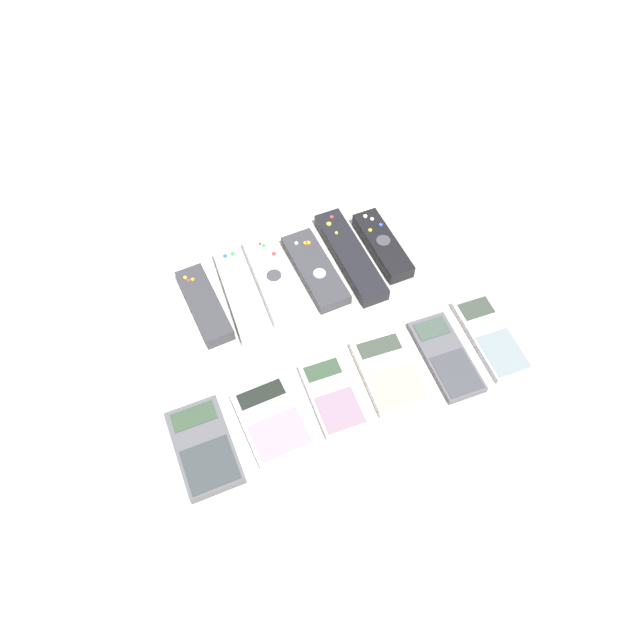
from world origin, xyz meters
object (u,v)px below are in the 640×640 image
object	(u,v)px
calculator_0	(204,447)
calculator_5	(491,336)
remote_1	(239,294)
remote_4	(350,256)
remote_0	(204,305)
remote_2	(274,279)
remote_3	(315,270)
calculator_2	(333,395)
remote_5	(382,245)
calculator_3	(390,372)
calculator_4	(446,356)
calculator_1	(272,420)

from	to	relation	value
calculator_0	calculator_5	world-z (taller)	calculator_0
remote_1	remote_4	xyz separation A→B (m)	(0.21, 0.00, 0.00)
remote_0	remote_2	size ratio (longest dim) A/B	0.85
remote_0	remote_3	bearing A→B (deg)	-3.44
calculator_2	remote_0	bearing A→B (deg)	121.48
remote_2	remote_3	world-z (taller)	remote_2
remote_5	calculator_3	size ratio (longest dim) A/B	1.13
calculator_0	calculator_3	xyz separation A→B (m)	(0.30, 0.01, -0.00)
remote_1	calculator_4	world-z (taller)	remote_1
remote_0	calculator_4	xyz separation A→B (m)	(0.32, -0.24, -0.01)
remote_0	remote_5	world-z (taller)	remote_5
remote_0	calculator_2	size ratio (longest dim) A/B	1.23
remote_4	calculator_0	distance (m)	0.42
remote_1	calculator_5	distance (m)	0.42
remote_0	remote_1	distance (m)	0.06
remote_3	calculator_4	world-z (taller)	remote_3
remote_5	calculator_2	size ratio (longest dim) A/B	1.20
calculator_0	calculator_3	size ratio (longest dim) A/B	1.02
remote_0	calculator_5	distance (m)	0.47
remote_5	calculator_3	xyz separation A→B (m)	(-0.10, -0.24, -0.00)
remote_3	calculator_4	size ratio (longest dim) A/B	1.11
remote_5	calculator_1	size ratio (longest dim) A/B	1.22
calculator_1	calculator_5	distance (m)	0.38
remote_3	remote_4	distance (m)	0.07
calculator_1	calculator_2	world-z (taller)	calculator_1
remote_5	remote_4	bearing A→B (deg)	179.52
remote_4	calculator_1	world-z (taller)	remote_4
calculator_5	remote_0	bearing A→B (deg)	152.90
remote_0	remote_4	xyz separation A→B (m)	(0.27, 0.00, 0.00)
remote_1	calculator_5	world-z (taller)	remote_1
remote_2	calculator_0	xyz separation A→B (m)	(-0.20, -0.25, -0.00)
remote_2	calculator_2	distance (m)	0.24
remote_2	remote_4	bearing A→B (deg)	0.32
remote_1	remote_3	bearing A→B (deg)	3.83
calculator_4	calculator_5	bearing A→B (deg)	5.78
remote_5	calculator_5	size ratio (longest dim) A/B	0.97
remote_0	calculator_1	xyz separation A→B (m)	(0.03, -0.24, -0.00)
remote_1	remote_0	bearing A→B (deg)	-178.16
remote_4	calculator_4	world-z (taller)	remote_4
remote_2	calculator_5	size ratio (longest dim) A/B	1.18
remote_1	remote_2	bearing A→B (deg)	10.31
remote_2	calculator_4	size ratio (longest dim) A/B	1.22
remote_5	calculator_5	world-z (taller)	remote_5
remote_2	calculator_4	world-z (taller)	remote_2
remote_0	remote_1	bearing A→B (deg)	-4.82
calculator_3	calculator_5	distance (m)	0.18
calculator_1	calculator_5	size ratio (longest dim) A/B	0.80
calculator_5	calculator_2	bearing A→B (deg)	-177.35
remote_3	calculator_2	bearing A→B (deg)	-108.42
remote_3	calculator_0	xyz separation A→B (m)	(-0.27, -0.24, -0.00)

